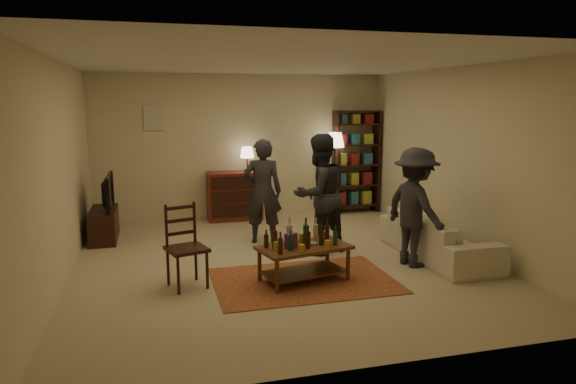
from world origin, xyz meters
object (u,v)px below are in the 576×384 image
object	(u,v)px
floor_lamp	(335,146)
dresser	(235,195)
person_right	(319,194)
dining_chair	(185,243)
tv_stand	(104,216)
person_left	(263,191)
sofa	(438,237)
bookshelf	(356,161)
person_by_sofa	(415,207)
coffee_table	(303,250)

from	to	relation	value
floor_lamp	dresser	bearing A→B (deg)	178.13
floor_lamp	person_right	bearing A→B (deg)	-114.87
dresser	dining_chair	bearing A→B (deg)	-108.79
person_right	tv_stand	bearing A→B (deg)	-48.51
dining_chair	person_right	size ratio (longest dim) A/B	0.58
floor_lamp	person_left	world-z (taller)	person_left
person_left	person_right	xyz separation A→B (m)	(0.66, -0.77, 0.06)
dresser	sofa	xyz separation A→B (m)	(2.39, -3.11, -0.17)
tv_stand	bookshelf	world-z (taller)	bookshelf
bookshelf	person_by_sofa	size ratio (longest dim) A/B	1.26
coffee_table	dresser	xyz separation A→B (m)	(-0.27, 3.56, 0.07)
dresser	person_right	size ratio (longest dim) A/B	0.78
bookshelf	person_by_sofa	world-z (taller)	bookshelf
sofa	floor_lamp	bearing A→B (deg)	8.36
person_by_sofa	dining_chair	bearing A→B (deg)	77.74
person_right	bookshelf	bearing A→B (deg)	-144.34
person_left	person_by_sofa	xyz separation A→B (m)	(1.72, -1.65, -0.02)
dresser	sofa	size ratio (longest dim) A/B	0.65
tv_stand	floor_lamp	bearing A→B (deg)	11.45
bookshelf	dresser	bearing A→B (deg)	-178.43
sofa	person_left	distance (m)	2.69
dresser	person_left	distance (m)	1.73
tv_stand	sofa	bearing A→B (deg)	-25.34
dresser	person_right	world-z (taller)	person_right
bookshelf	person_by_sofa	distance (m)	3.46
dresser	person_by_sofa	distance (m)	3.85
person_left	person_by_sofa	size ratio (longest dim) A/B	1.02
coffee_table	sofa	xyz separation A→B (m)	(2.12, 0.45, -0.10)
tv_stand	person_left	bearing A→B (deg)	-17.73
coffee_table	person_right	bearing A→B (deg)	62.85
sofa	person_by_sofa	xyz separation A→B (m)	(-0.50, -0.23, 0.49)
dining_chair	floor_lamp	bearing A→B (deg)	29.89
tv_stand	person_right	xyz separation A→B (m)	(3.09, -1.55, 0.49)
tv_stand	person_left	xyz separation A→B (m)	(2.42, -0.78, 0.43)
person_left	person_right	world-z (taller)	person_right
floor_lamp	person_right	size ratio (longest dim) A/B	0.92
dining_chair	person_by_sofa	world-z (taller)	person_by_sofa
coffee_table	person_right	size ratio (longest dim) A/B	0.69
coffee_table	dresser	size ratio (longest dim) A/B	0.89
coffee_table	person_by_sofa	bearing A→B (deg)	7.85
tv_stand	dresser	xyz separation A→B (m)	(2.25, 0.91, 0.09)
person_right	dining_chair	bearing A→B (deg)	2.32
floor_lamp	person_by_sofa	bearing A→B (deg)	-90.90
coffee_table	sofa	size ratio (longest dim) A/B	0.58
person_left	person_right	distance (m)	1.02
dresser	person_left	bearing A→B (deg)	-84.22
tv_stand	bookshelf	size ratio (longest dim) A/B	0.52
coffee_table	bookshelf	size ratio (longest dim) A/B	0.60
bookshelf	sofa	world-z (taller)	bookshelf
dining_chair	sofa	distance (m)	3.55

